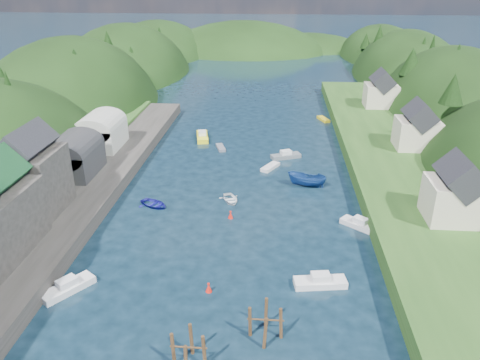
# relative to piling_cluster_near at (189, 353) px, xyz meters

# --- Properties ---
(ground) EXTENTS (600.00, 600.00, 0.00)m
(ground) POSITION_rel_piling_cluster_near_xyz_m (1.89, 51.72, -1.33)
(ground) COLOR black
(ground) RESTS_ON ground
(hillside_left) EXTENTS (44.00, 245.56, 52.00)m
(hillside_left) POSITION_rel_piling_cluster_near_xyz_m (-43.11, 76.72, -9.36)
(hillside_left) COLOR black
(hillside_left) RESTS_ON ground
(hillside_right) EXTENTS (36.00, 245.56, 48.00)m
(hillside_right) POSITION_rel_piling_cluster_near_xyz_m (46.89, 76.72, -8.74)
(hillside_right) COLOR black
(hillside_right) RESTS_ON ground
(far_hills) EXTENTS (103.00, 68.00, 44.00)m
(far_hills) POSITION_rel_piling_cluster_near_xyz_m (3.11, 175.73, -12.13)
(far_hills) COLOR black
(far_hills) RESTS_ON ground
(hill_trees) EXTENTS (92.98, 151.08, 11.93)m
(hill_trees) POSITION_rel_piling_cluster_near_xyz_m (2.69, 66.80, 9.80)
(hill_trees) COLOR black
(hill_trees) RESTS_ON ground
(quay_left) EXTENTS (12.00, 110.00, 2.00)m
(quay_left) POSITION_rel_piling_cluster_near_xyz_m (-22.11, 21.72, -0.33)
(quay_left) COLOR #2D2B28
(quay_left) RESTS_ON ground
(boat_sheds) EXTENTS (7.00, 21.00, 7.50)m
(boat_sheds) POSITION_rel_piling_cluster_near_xyz_m (-24.11, 40.72, 3.95)
(boat_sheds) COLOR #2D2D30
(boat_sheds) RESTS_ON quay_left
(terrace_right) EXTENTS (16.00, 120.00, 2.40)m
(terrace_right) POSITION_rel_piling_cluster_near_xyz_m (26.89, 41.72, -0.13)
(terrace_right) COLOR #234719
(terrace_right) RESTS_ON ground
(right_bank_cottages) EXTENTS (9.00, 59.24, 8.41)m
(right_bank_cottages) POSITION_rel_piling_cluster_near_xyz_m (29.89, 50.06, 4.52)
(right_bank_cottages) COLOR beige
(right_bank_cottages) RESTS_ON terrace_right
(piling_cluster_near) EXTENTS (3.15, 2.94, 3.79)m
(piling_cluster_near) POSITION_rel_piling_cluster_near_xyz_m (0.00, 0.00, 0.00)
(piling_cluster_near) COLOR #382314
(piling_cluster_near) RESTS_ON ground
(piling_cluster_far) EXTENTS (3.35, 3.12, 3.76)m
(piling_cluster_far) POSITION_rel_piling_cluster_near_xyz_m (6.31, 3.91, -0.01)
(piling_cluster_far) COLOR #382314
(piling_cluster_far) RESTS_ON ground
(channel_buoy_near) EXTENTS (0.70, 0.70, 1.10)m
(channel_buoy_near) POSITION_rel_piling_cluster_near_xyz_m (0.23, 9.97, -0.85)
(channel_buoy_near) COLOR red
(channel_buoy_near) RESTS_ON ground
(channel_buoy_far) EXTENTS (0.70, 0.70, 1.10)m
(channel_buoy_far) POSITION_rel_piling_cluster_near_xyz_m (0.91, 25.96, -0.85)
(channel_buoy_far) COLOR red
(channel_buoy_far) RESTS_ON ground
(moored_boats) EXTENTS (37.39, 87.37, 2.31)m
(moored_boats) POSITION_rel_piling_cluster_near_xyz_m (0.76, 22.34, -0.69)
(moored_boats) COLOR silver
(moored_boats) RESTS_ON ground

